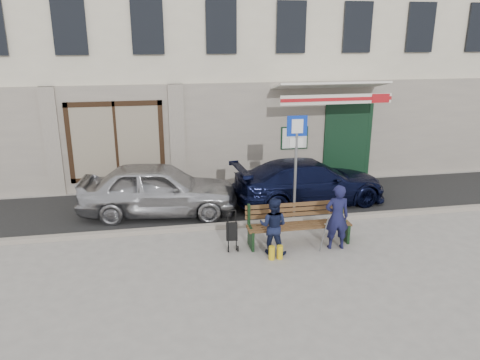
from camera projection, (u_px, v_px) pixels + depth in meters
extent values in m
plane|color=#9E9991|center=(256.00, 253.00, 10.33)|extent=(80.00, 80.00, 0.00)
cube|color=#282828|center=(233.00, 204.00, 13.24)|extent=(60.00, 3.20, 0.01)
cube|color=#9E9384|center=(243.00, 224.00, 11.72)|extent=(60.00, 0.18, 0.12)
cube|color=beige|center=(207.00, 22.00, 16.79)|extent=(20.00, 7.00, 10.00)
cube|color=#9E9384|center=(222.00, 135.00, 14.50)|extent=(20.00, 0.12, 3.20)
cube|color=maroon|center=(117.00, 141.00, 14.02)|extent=(2.50, 0.12, 2.00)
cube|color=black|center=(347.00, 140.00, 15.22)|extent=(1.60, 0.10, 2.60)
cube|color=black|center=(342.00, 140.00, 15.69)|extent=(1.25, 0.90, 2.40)
cube|color=white|center=(295.00, 138.00, 14.84)|extent=(0.80, 0.03, 0.65)
cube|color=white|center=(327.00, 86.00, 14.29)|extent=(3.40, 1.72, 0.42)
cube|color=white|center=(337.00, 99.00, 13.57)|extent=(3.40, 0.05, 0.28)
cube|color=#AD151B|center=(337.00, 99.00, 13.54)|extent=(3.40, 0.02, 0.10)
imported|color=#ACACB1|center=(159.00, 189.00, 12.35)|extent=(4.32, 2.20, 1.41)
imported|color=black|center=(310.00, 182.00, 13.17)|extent=(4.49, 2.13, 1.26)
cylinder|color=gray|center=(295.00, 172.00, 11.72)|extent=(0.07, 0.07, 2.63)
cube|color=#0C2EAC|center=(297.00, 126.00, 11.37)|extent=(0.51, 0.04, 0.51)
cube|color=white|center=(297.00, 126.00, 11.34)|extent=(0.28, 0.03, 0.34)
cube|color=white|center=(296.00, 142.00, 11.49)|extent=(0.34, 0.04, 0.22)
cube|color=brown|center=(299.00, 225.00, 10.66)|extent=(2.40, 0.50, 0.04)
cube|color=brown|center=(296.00, 209.00, 10.84)|extent=(2.40, 0.10, 0.36)
cube|color=#16331A|center=(251.00, 238.00, 10.54)|extent=(0.06, 0.50, 0.45)
cube|color=#16331A|center=(345.00, 231.00, 10.92)|extent=(0.06, 0.50, 0.45)
cube|color=white|center=(332.00, 224.00, 10.69)|extent=(0.34, 0.25, 0.11)
cylinder|color=gray|center=(324.00, 234.00, 10.08)|extent=(0.07, 0.34, 0.96)
cylinder|color=gold|center=(272.00, 253.00, 10.01)|extent=(0.13, 0.13, 0.30)
cylinder|color=gold|center=(280.00, 252.00, 10.04)|extent=(0.13, 0.13, 0.30)
imported|color=#16173D|center=(337.00, 217.00, 10.36)|extent=(0.57, 0.40, 1.50)
imported|color=#131A36|center=(273.00, 226.00, 10.16)|extent=(0.78, 0.73, 1.29)
cylinder|color=black|center=(228.00, 249.00, 10.37)|extent=(0.04, 0.13, 0.13)
cylinder|color=black|center=(238.00, 249.00, 10.40)|extent=(0.04, 0.13, 0.13)
cube|color=black|center=(232.00, 232.00, 10.45)|extent=(0.28, 0.25, 0.42)
cylinder|color=black|center=(231.00, 211.00, 10.41)|extent=(0.24, 0.05, 0.02)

